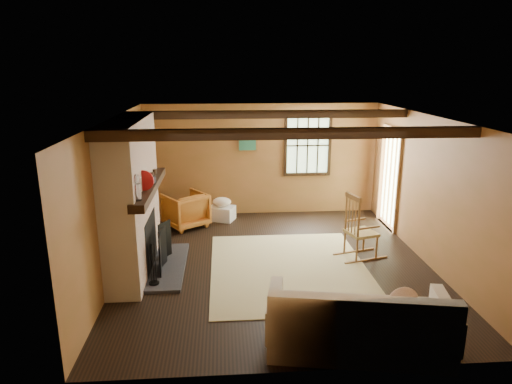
{
  "coord_description": "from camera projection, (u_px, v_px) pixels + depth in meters",
  "views": [
    {
      "loc": [
        -0.83,
        -6.89,
        3.15
      ],
      "look_at": [
        -0.29,
        0.4,
        1.13
      ],
      "focal_mm": 32.0,
      "sensor_mm": 36.0,
      "label": 1
    }
  ],
  "objects": [
    {
      "name": "armchair",
      "position": [
        185.0,
        210.0,
        9.2
      ],
      "size": [
        1.06,
        1.07,
        0.71
      ],
      "primitive_type": "imported",
      "rotation": [
        0.0,
        0.0,
        -2.54
      ],
      "color": "#BF6026",
      "rests_on": "ground"
    },
    {
      "name": "sofa",
      "position": [
        359.0,
        327.0,
        5.18
      ],
      "size": [
        2.19,
        1.27,
        0.83
      ],
      "rotation": [
        0.0,
        0.0,
        -0.18
      ],
      "color": "white",
      "rests_on": "ground"
    },
    {
      "name": "rug",
      "position": [
        289.0,
        269.0,
        7.35
      ],
      "size": [
        2.5,
        3.0,
        0.01
      ],
      "primitive_type": "cube",
      "color": "beige",
      "rests_on": "ground"
    },
    {
      "name": "room_envelope",
      "position": [
        288.0,
        164.0,
        7.35
      ],
      "size": [
        5.02,
        5.52,
        2.44
      ],
      "color": "#9F6338",
      "rests_on": "ground"
    },
    {
      "name": "fireplace",
      "position": [
        134.0,
        203.0,
        7.07
      ],
      "size": [
        1.02,
        2.3,
        2.4
      ],
      "color": "#9A523B",
      "rests_on": "ground"
    },
    {
      "name": "rocking_chair",
      "position": [
        359.0,
        231.0,
        7.68
      ],
      "size": [
        0.9,
        0.64,
        1.13
      ],
      "rotation": [
        0.0,
        0.0,
        1.85
      ],
      "color": "tan",
      "rests_on": "ground"
    },
    {
      "name": "ground",
      "position": [
        275.0,
        264.0,
        7.52
      ],
      "size": [
        5.5,
        5.5,
        0.0
      ],
      "primitive_type": "plane",
      "color": "black",
      "rests_on": "ground"
    },
    {
      "name": "laundry_basket",
      "position": [
        222.0,
        213.0,
        9.64
      ],
      "size": [
        0.61,
        0.54,
        0.3
      ],
      "primitive_type": "cube",
      "rotation": [
        0.0,
        0.0,
        -0.39
      ],
      "color": "white",
      "rests_on": "ground"
    },
    {
      "name": "basket_pillow",
      "position": [
        222.0,
        202.0,
        9.57
      ],
      "size": [
        0.48,
        0.43,
        0.2
      ],
      "primitive_type": "ellipsoid",
      "rotation": [
        0.0,
        0.0,
        0.36
      ],
      "color": "white",
      "rests_on": "laundry_basket"
    },
    {
      "name": "firewood_pile",
      "position": [
        171.0,
        213.0,
        9.76
      ],
      "size": [
        0.65,
        0.12,
        0.24
      ],
      "color": "brown",
      "rests_on": "ground"
    }
  ]
}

